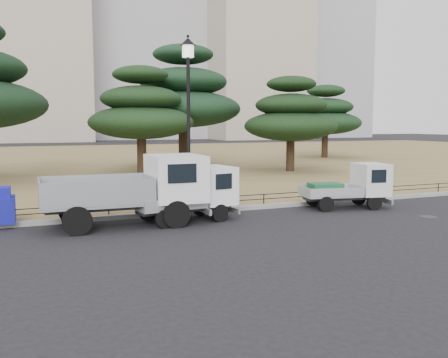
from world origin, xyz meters
name	(u,v)px	position (x,y,z in m)	size (l,w,h in m)	color
ground	(248,225)	(0.00, 0.00, 0.00)	(220.00, 220.00, 0.00)	black
lawn	(100,160)	(0.00, 30.60, 0.07)	(120.00, 56.00, 0.15)	olive
curb	(218,210)	(0.00, 2.60, 0.08)	(120.00, 0.25, 0.16)	gray
truck_large	(135,187)	(-3.37, 1.43, 1.25)	(5.19, 2.18, 2.25)	black
truck_kei_front	(193,194)	(-1.41, 1.40, 0.90)	(3.59, 1.93, 1.81)	black
truck_kei_rear	(351,186)	(5.13, 1.42, 0.86)	(3.51, 2.00, 1.73)	black
street_lamp	(188,94)	(-1.02, 2.90, 4.33)	(0.55, 0.55, 6.19)	black
pipe_fence	(216,200)	(0.00, 2.75, 0.44)	(38.00, 0.04, 0.40)	black
manhole	(428,217)	(6.50, -1.20, 0.01)	(0.60, 0.60, 0.01)	#2D2D30
pine_center_left	(141,112)	(0.41, 16.44, 4.01)	(6.57, 6.57, 6.68)	black
pine_center_right	(184,97)	(4.22, 19.60, 5.15)	(8.13, 8.13, 8.63)	black
pine_east_near	(291,117)	(9.81, 14.17, 3.73)	(6.13, 6.13, 6.20)	black
pine_east_far	(325,116)	(19.45, 24.50, 3.98)	(6.60, 6.60, 6.63)	black
tower_east	(254,23)	(40.00, 82.00, 24.00)	(20.00, 18.00, 48.00)	#AAA08C
radio_tower	(369,10)	(72.00, 85.00, 30.04)	(1.80, 1.80, 63.00)	#D83F33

